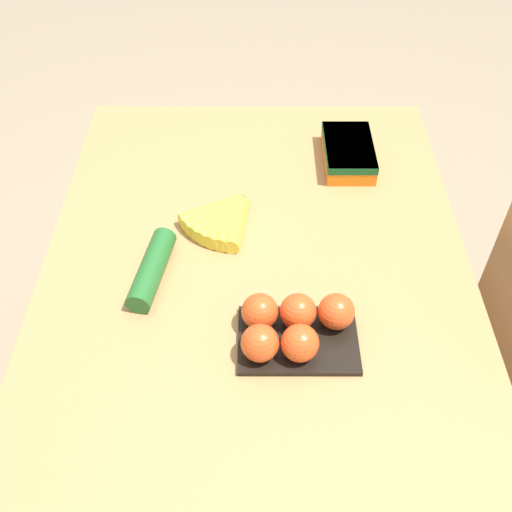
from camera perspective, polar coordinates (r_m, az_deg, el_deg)
ground_plane at (r=1.83m, az=-0.00°, el=-17.01°), size 12.00×12.00×0.00m
dining_table at (r=1.29m, az=-0.00°, el=-4.22°), size 1.18×0.87×0.74m
banana_bunch at (r=1.29m, az=-3.23°, el=3.57°), size 0.16×0.15×0.04m
tomato_pack at (r=1.07m, az=3.42°, el=-6.73°), size 0.15×0.22×0.08m
carrot_bag at (r=1.47m, az=8.75°, el=9.82°), size 0.19×0.12×0.05m
cucumber_near at (r=1.19m, az=-9.93°, el=-1.23°), size 0.19×0.08×0.05m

